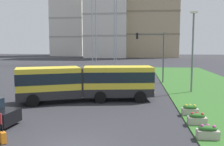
{
  "coord_description": "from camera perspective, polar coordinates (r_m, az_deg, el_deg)",
  "views": [
    {
      "loc": [
        3.03,
        -11.08,
        4.86
      ],
      "look_at": [
        0.51,
        13.2,
        2.2
      ],
      "focal_mm": 40.6,
      "sensor_mm": 36.0,
      "label": 1
    }
  ],
  "objects": [
    {
      "name": "streetlight_median",
      "position": [
        27.2,
        17.71,
        5.36
      ],
      "size": [
        0.7,
        0.28,
        8.3
      ],
      "color": "slate",
      "rests_on": "ground"
    },
    {
      "name": "rolling_suitcase",
      "position": [
        14.02,
        -23.34,
        -13.22
      ],
      "size": [
        0.42,
        0.42,
        0.97
      ],
      "color": "orange",
      "rests_on": "ground"
    },
    {
      "name": "flower_planter_2",
      "position": [
        18.53,
        17.16,
        -7.91
      ],
      "size": [
        1.1,
        0.56,
        0.74
      ],
      "color": "#B7AD9E",
      "rests_on": "grass_median"
    },
    {
      "name": "apartment_tower_westcentre",
      "position": [
        106.68,
        -1.23,
        14.76
      ],
      "size": [
        16.97,
        15.5,
        41.4
      ],
      "color": "silver",
      "rests_on": "ground"
    },
    {
      "name": "apartment_tower_west",
      "position": [
        127.97,
        -9.45,
        15.39
      ],
      "size": [
        15.46,
        17.69,
        50.85
      ],
      "color": "silver",
      "rests_on": "ground"
    },
    {
      "name": "flower_planter_0",
      "position": [
        14.28,
        20.77,
        -12.28
      ],
      "size": [
        1.1,
        0.56,
        0.74
      ],
      "color": "#B7AD9E",
      "rests_on": "grass_median"
    },
    {
      "name": "articulated_bus",
      "position": [
        22.23,
        -5.77,
        -2.11
      ],
      "size": [
        11.96,
        5.62,
        3.0
      ],
      "color": "yellow",
      "rests_on": "ground"
    },
    {
      "name": "flower_planter_1",
      "position": [
        16.5,
        18.62,
        -9.7
      ],
      "size": [
        1.1,
        0.56,
        0.74
      ],
      "color": "#B7AD9E",
      "rests_on": "grass_median"
    },
    {
      "name": "traffic_light_far_right",
      "position": [
        33.15,
        9.52,
        5.36
      ],
      "size": [
        3.77,
        0.28,
        6.49
      ],
      "color": "#474C51",
      "rests_on": "ground"
    }
  ]
}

